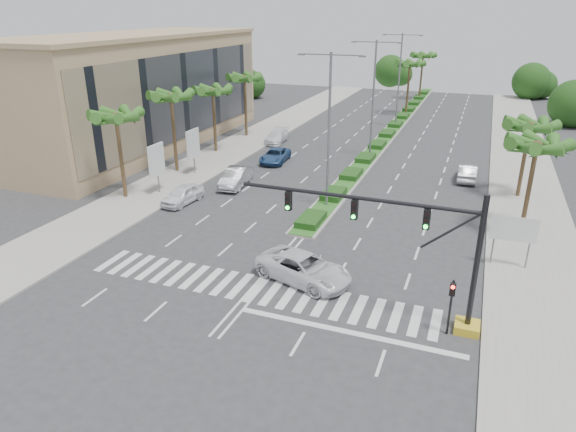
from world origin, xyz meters
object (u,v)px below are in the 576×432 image
object	(u,v)px
car_crossing	(304,268)
car_right	(467,172)
car_parked_b	(236,177)
car_parked_d	(277,137)
car_parked_c	(275,156)
car_parked_a	(183,195)

from	to	relation	value
car_crossing	car_right	distance (m)	24.73
car_parked_b	car_crossing	distance (m)	18.17
car_right	car_parked_d	bearing A→B (deg)	-18.73
car_parked_c	car_right	size ratio (longest dim) A/B	1.07
car_right	car_parked_c	bearing A→B (deg)	1.43
car_parked_b	car_right	bearing A→B (deg)	18.90
car_parked_b	car_right	distance (m)	21.47
car_parked_b	car_parked_c	xyz separation A→B (m)	(0.38, 8.48, -0.13)
car_parked_a	car_parked_c	world-z (taller)	car_parked_a
car_parked_d	car_parked_b	bearing A→B (deg)	-86.38
car_parked_c	car_parked_d	xyz separation A→B (m)	(-3.01, 7.85, 0.03)
car_parked_d	car_right	bearing A→B (deg)	-23.39
car_parked_a	car_crossing	xyz separation A→B (m)	(13.54, -8.69, 0.08)
car_parked_d	car_crossing	size ratio (longest dim) A/B	0.84
car_parked_d	car_parked_c	bearing A→B (deg)	-74.54
car_parked_a	car_crossing	bearing A→B (deg)	-27.98
car_parked_a	car_parked_b	distance (m)	5.87
car_parked_c	car_crossing	xyz separation A→B (m)	(11.01, -22.64, 0.12)
car_parked_a	car_parked_b	xyz separation A→B (m)	(2.15, 5.46, 0.09)
car_parked_c	car_crossing	distance (m)	25.17
car_parked_c	car_parked_d	bearing A→B (deg)	105.82
car_parked_c	car_parked_d	size ratio (longest dim) A/B	1.01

